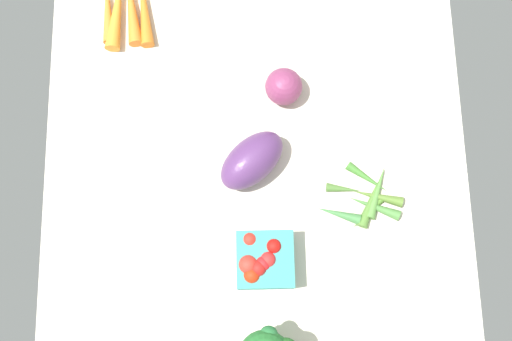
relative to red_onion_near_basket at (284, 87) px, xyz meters
The scene contains 6 objects.
tablecloth 16.56cm from the red_onion_near_basket, 160.52° to the left, with size 104.00×76.00×2.00cm, color beige.
red_onion_near_basket is the anchor object (origin of this frame).
okra_pile 24.91cm from the red_onion_near_basket, 145.47° to the right, with size 12.42×15.56×2.00cm.
eggplant 14.90cm from the red_onion_near_basket, 156.22° to the left, with size 12.98×7.48×7.48cm, color #5A336A.
berry_basket 31.28cm from the red_onion_near_basket, behind, with size 9.56×9.56×6.68cm.
carrot_bunch 34.20cm from the red_onion_near_basket, 59.04° to the left, with size 17.40×10.70×2.87cm.
Camera 1 is at (-23.50, 0.53, 107.32)cm, focal length 42.18 mm.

